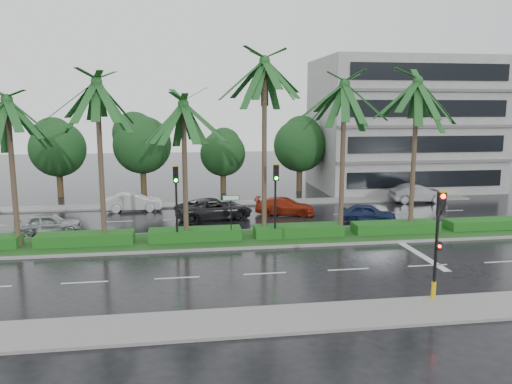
{
  "coord_description": "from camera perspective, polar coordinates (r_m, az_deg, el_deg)",
  "views": [
    {
      "loc": [
        -3.69,
        -26.71,
        7.54
      ],
      "look_at": [
        0.57,
        1.5,
        2.72
      ],
      "focal_mm": 35.0,
      "sensor_mm": 36.0,
      "label": 1
    }
  ],
  "objects": [
    {
      "name": "signal_median_right",
      "position": [
        27.88,
        2.26,
        0.21
      ],
      "size": [
        0.34,
        0.42,
        4.36
      ],
      "color": "black",
      "rests_on": "median"
    },
    {
      "name": "ground",
      "position": [
        28.0,
        -0.69,
        -6.03
      ],
      "size": [
        120.0,
        120.0,
        0.0
      ],
      "primitive_type": "plane",
      "color": "black",
      "rests_on": "ground"
    },
    {
      "name": "car_red",
      "position": [
        35.66,
        3.3,
        -1.62
      ],
      "size": [
        2.87,
        4.56,
        1.23
      ],
      "primitive_type": "imported",
      "rotation": [
        0.0,
        0.0,
        1.28
      ],
      "color": "maroon",
      "rests_on": "ground"
    },
    {
      "name": "median",
      "position": [
        28.94,
        -0.97,
        -5.35
      ],
      "size": [
        36.0,
        4.0,
        0.15
      ],
      "color": "gray",
      "rests_on": "ground"
    },
    {
      "name": "street_sign",
      "position": [
        27.86,
        -2.88,
        -1.63
      ],
      "size": [
        0.95,
        0.09,
        2.6
      ],
      "color": "black",
      "rests_on": "median"
    },
    {
      "name": "signal_median_left",
      "position": [
        27.39,
        -9.11,
        -0.07
      ],
      "size": [
        0.34,
        0.42,
        4.36
      ],
      "color": "black",
      "rests_on": "median"
    },
    {
      "name": "car_blue",
      "position": [
        33.98,
        12.65,
        -2.39
      ],
      "size": [
        2.81,
        3.94,
        1.25
      ],
      "primitive_type": "imported",
      "rotation": [
        0.0,
        0.0,
        1.16
      ],
      "color": "navy",
      "rests_on": "ground"
    },
    {
      "name": "car_silver",
      "position": [
        32.67,
        -22.65,
        -3.34
      ],
      "size": [
        2.02,
        3.96,
        1.29
      ],
      "primitive_type": "imported",
      "rotation": [
        0.0,
        0.0,
        1.71
      ],
      "color": "#A2A4AA",
      "rests_on": "ground"
    },
    {
      "name": "hedge",
      "position": [
        28.84,
        -0.97,
        -4.64
      ],
      "size": [
        35.2,
        1.4,
        0.6
      ],
      "color": "#174C15",
      "rests_on": "median"
    },
    {
      "name": "lane_markings",
      "position": [
        28.16,
        5.59,
        -5.97
      ],
      "size": [
        34.0,
        13.06,
        0.01
      ],
      "color": "silver",
      "rests_on": "ground"
    },
    {
      "name": "car_grey",
      "position": [
        42.24,
        17.99,
        -0.15
      ],
      "size": [
        1.78,
        4.55,
        1.48
      ],
      "primitive_type": "imported",
      "rotation": [
        0.0,
        0.0,
        1.52
      ],
      "color": "#505355",
      "rests_on": "ground"
    },
    {
      "name": "near_sidewalk",
      "position": [
        18.5,
        3.78,
        -14.27
      ],
      "size": [
        40.0,
        2.4,
        0.12
      ],
      "primitive_type": "cube",
      "color": "slate",
      "rests_on": "ground"
    },
    {
      "name": "signal_near",
      "position": [
        20.48,
        20.06,
        -5.24
      ],
      "size": [
        0.34,
        0.45,
        4.36
      ],
      "color": "black",
      "rests_on": "near_sidewalk"
    },
    {
      "name": "car_white",
      "position": [
        37.96,
        -13.78,
        -1.11
      ],
      "size": [
        1.53,
        4.13,
        1.35
      ],
      "primitive_type": "imported",
      "rotation": [
        0.0,
        0.0,
        1.6
      ],
      "color": "#B2B2B2",
      "rests_on": "ground"
    },
    {
      "name": "far_sidewalk",
      "position": [
        39.6,
        -3.08,
        -1.31
      ],
      "size": [
        40.0,
        2.0,
        0.12
      ],
      "primitive_type": "cube",
      "color": "slate",
      "rests_on": "ground"
    },
    {
      "name": "building",
      "position": [
        49.29,
        16.39,
        7.41
      ],
      "size": [
        16.0,
        10.0,
        12.0
      ],
      "primitive_type": "cube",
      "color": "gray",
      "rests_on": "ground"
    },
    {
      "name": "car_darkgrey",
      "position": [
        34.18,
        -4.82,
        -1.93
      ],
      "size": [
        3.56,
        5.67,
        1.46
      ],
      "primitive_type": "imported",
      "rotation": [
        0.0,
        0.0,
        1.8
      ],
      "color": "black",
      "rests_on": "ground"
    },
    {
      "name": "bg_trees",
      "position": [
        44.54,
        -4.23,
        5.48
      ],
      "size": [
        32.68,
        5.01,
        7.24
      ],
      "color": "#382D19",
      "rests_on": "ground"
    },
    {
      "name": "palm_row",
      "position": [
        27.85,
        -3.6,
        10.76
      ],
      "size": [
        26.3,
        4.2,
        10.76
      ],
      "color": "#443427",
      "rests_on": "median"
    }
  ]
}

